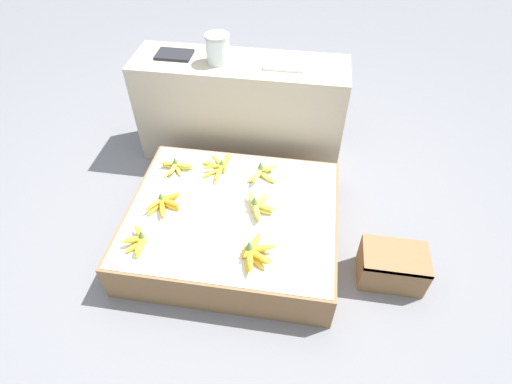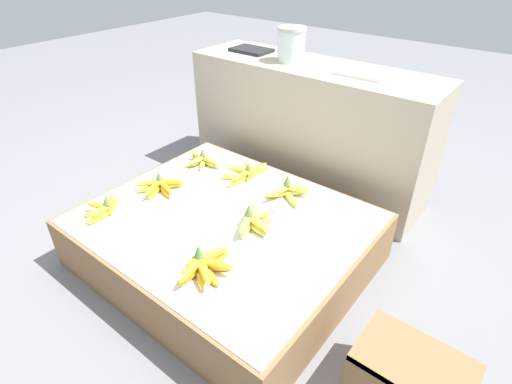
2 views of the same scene
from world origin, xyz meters
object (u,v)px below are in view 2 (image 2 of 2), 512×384
Objects in this scene: banana_bunch_back_left at (202,160)px; banana_bunch_middle_midright at (253,220)px; banana_bunch_front_left at (104,208)px; glass_jar at (291,44)px; wooden_crate at (409,381)px; foam_tray_white at (363,73)px; banana_bunch_back_midleft at (246,172)px; banana_bunch_middle_left at (160,186)px; banana_bunch_back_midright at (288,191)px; banana_bunch_front_midright at (204,266)px.

banana_bunch_middle_midright is at bearing -24.58° from banana_bunch_back_left.
banana_bunch_front_left is 1.23m from glass_jar.
banana_bunch_front_left is 0.92× the size of banana_bunch_middle_midright.
wooden_crate is 1.37× the size of foam_tray_white.
banana_bunch_middle_midright is at bearing -64.89° from glass_jar.
wooden_crate is 1.23× the size of banana_bunch_back_midleft.
banana_bunch_back_left reaches higher than banana_bunch_back_midleft.
banana_bunch_back_left is at bearing 94.58° from banana_bunch_middle_left.
glass_jar is at bearing -178.86° from foam_tray_white.
banana_bunch_back_left is at bearing -177.44° from banana_bunch_back_midright.
banana_bunch_middle_midright reaches higher than banana_bunch_back_left.
banana_bunch_back_midleft is (0.26, 0.05, -0.00)m from banana_bunch_back_left.
glass_jar is (0.20, 1.10, 0.51)m from banana_bunch_front_left.
banana_bunch_front_left is 0.96× the size of banana_bunch_back_midright.
glass_jar reaches higher than wooden_crate.
banana_bunch_middle_midright is 1.06× the size of banana_bunch_back_left.
banana_bunch_middle_midright is at bearing -87.25° from banana_bunch_back_midright.
banana_bunch_back_midleft is at bearing -123.94° from foam_tray_white.
banana_bunch_back_midright is 0.84× the size of foam_tray_white.
banana_bunch_middle_left is 1.10m from foam_tray_white.
wooden_crate is 1.61m from glass_jar.
banana_bunch_front_left reaches higher than banana_bunch_back_midleft.
banana_bunch_front_midright reaches higher than wooden_crate.
wooden_crate is 1.14m from banana_bunch_back_midleft.
banana_bunch_middle_left is 0.78× the size of banana_bunch_back_midleft.
banana_bunch_front_midright is 1.18m from foam_tray_white.
glass_jar is (-0.08, 0.48, 0.52)m from banana_bunch_back_midleft.
foam_tray_white reaches higher than banana_bunch_front_left.
banana_bunch_middle_left is at bearing -85.42° from banana_bunch_back_left.
banana_bunch_front_midright is at bearing -63.02° from banana_bunch_back_midleft.
wooden_crate is 1.55× the size of banana_bunch_middle_midright.
banana_bunch_front_midright is 1.27m from glass_jar.
banana_bunch_middle_midright is 0.79× the size of banana_bunch_back_midleft.
banana_bunch_front_midright is 1.25× the size of banana_bunch_back_left.
wooden_crate is at bearing -17.73° from banana_bunch_back_left.
glass_jar reaches higher than banana_bunch_back_midleft.
banana_bunch_front_left is at bearing -100.41° from glass_jar.
banana_bunch_middle_midright is 0.60m from banana_bunch_back_left.
glass_jar is at bearing 99.43° from banana_bunch_back_midleft.
banana_bunch_back_midright is at bearing 47.26° from banana_bunch_front_left.
banana_bunch_back_midleft is (-1.03, 0.46, 0.17)m from wooden_crate.
glass_jar is (-0.35, 0.50, 0.51)m from banana_bunch_back_midright.
banana_bunch_middle_left is 0.87× the size of foam_tray_white.
glass_jar is at bearing 79.43° from banana_bunch_middle_left.
banana_bunch_back_midleft is 1.32× the size of banana_bunch_back_midright.
wooden_crate is 1.63× the size of banana_bunch_back_midright.
banana_bunch_front_midright is 0.80m from banana_bunch_back_left.
glass_jar is at bearing 79.59° from banana_bunch_front_left.
banana_bunch_middle_midright is at bearing 94.97° from banana_bunch_front_midright.
banana_bunch_front_left is at bearing -99.91° from banana_bunch_middle_left.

